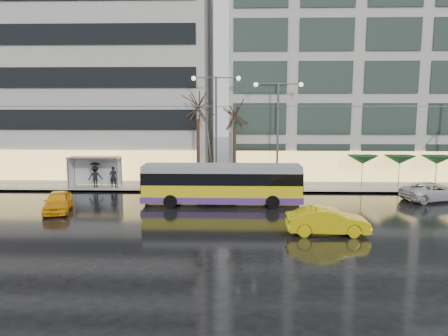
{
  "coord_description": "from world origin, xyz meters",
  "views": [
    {
      "loc": [
        3.68,
        -24.74,
        6.91
      ],
      "look_at": [
        2.81,
        5.0,
        2.58
      ],
      "focal_mm": 35.0,
      "sensor_mm": 36.0,
      "label": 1
    }
  ],
  "objects_px": {
    "bus_shelter": "(91,165)",
    "taxi_a": "(58,202)",
    "street_lamp_near": "(216,116)",
    "trolleybus": "(222,185)"
  },
  "relations": [
    {
      "from": "bus_shelter",
      "to": "taxi_a",
      "type": "distance_m",
      "value": 8.14
    },
    {
      "from": "bus_shelter",
      "to": "street_lamp_near",
      "type": "bearing_deg",
      "value": 0.63
    },
    {
      "from": "trolleybus",
      "to": "taxi_a",
      "type": "height_order",
      "value": "trolleybus"
    },
    {
      "from": "trolleybus",
      "to": "bus_shelter",
      "type": "distance_m",
      "value": 12.45
    },
    {
      "from": "bus_shelter",
      "to": "taxi_a",
      "type": "height_order",
      "value": "bus_shelter"
    },
    {
      "from": "trolleybus",
      "to": "taxi_a",
      "type": "bearing_deg",
      "value": -167.64
    },
    {
      "from": "bus_shelter",
      "to": "taxi_a",
      "type": "xyz_separation_m",
      "value": [
        0.46,
        -8.02,
        -1.3
      ]
    },
    {
      "from": "street_lamp_near",
      "to": "taxi_a",
      "type": "height_order",
      "value": "street_lamp_near"
    },
    {
      "from": "bus_shelter",
      "to": "street_lamp_near",
      "type": "height_order",
      "value": "street_lamp_near"
    },
    {
      "from": "bus_shelter",
      "to": "street_lamp_near",
      "type": "distance_m",
      "value": 11.14
    }
  ]
}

